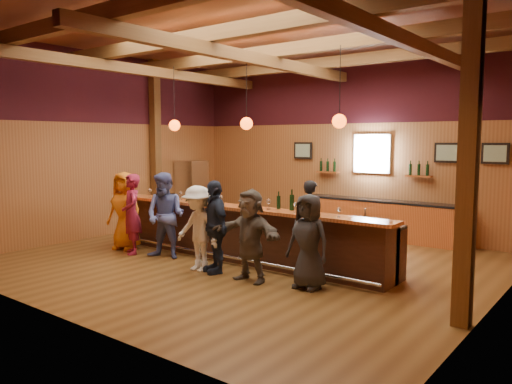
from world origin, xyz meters
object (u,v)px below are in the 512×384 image
stainless_fridge (192,192)px  customer_redvest (132,214)px  customer_dark (308,241)px  bartender (311,217)px  bar_counter (252,234)px  customer_orange (125,211)px  customer_navy (215,227)px  back_bar_cabinet (382,219)px  customer_white (198,228)px  customer_brown (250,235)px  bottle_a (279,202)px  customer_denim (165,216)px  ice_bucket (249,200)px

stainless_fridge → customer_redvest: stainless_fridge is taller
customer_dark → bartender: bartender is taller
bar_counter → customer_dark: size_ratio=4.11×
customer_orange → customer_navy: 2.88m
back_bar_cabinet → customer_white: customer_white is taller
stainless_fridge → customer_brown: (5.02, -3.65, -0.11)m
customer_dark → bartender: (-1.23, 2.09, 0.01)m
customer_orange → bottle_a: 3.67m
customer_navy → customer_dark: 1.86m
customer_navy → customer_dark: size_ratio=1.09×
bartender → bottle_a: bartender is taller
customer_navy → customer_brown: bearing=24.9°
back_bar_cabinet → customer_brown: size_ratio=2.54×
back_bar_cabinet → customer_redvest: bearing=-126.9°
customer_dark → customer_denim: bearing=-178.7°
customer_navy → bottle_a: bearing=82.5°
ice_bucket → stainless_fridge: bearing=147.1°
customer_brown → customer_dark: size_ratio=1.03×
back_bar_cabinet → customer_dark: customer_dark is taller
customer_denim → bottle_a: size_ratio=5.30×
bar_counter → customer_redvest: (-2.33, -1.11, 0.32)m
bar_counter → customer_orange: 2.98m
back_bar_cabinet → bottle_a: bearing=-96.4°
customer_denim → bartender: 2.99m
stainless_fridge → customer_dark: (6.01, -3.40, -0.13)m
stainless_fridge → ice_bucket: 5.13m
customer_denim → customer_dark: (3.36, 0.00, -0.10)m
ice_bucket → bar_counter: bearing=118.6°
customer_brown → customer_dark: (1.00, 0.25, -0.02)m
customer_navy → customer_denim: bearing=-158.8°
customer_denim → ice_bucket: size_ratio=6.50×
customer_white → bartender: customer_white is taller
back_bar_cabinet → customer_brown: bearing=-93.4°
customer_white → customer_denim: bearing=169.6°
back_bar_cabinet → bartender: size_ratio=2.57×
back_bar_cabinet → stainless_fridge: bearing=-168.1°
customer_white → bartender: size_ratio=1.00×
customer_redvest → bottle_a: bearing=48.9°
bar_counter → customer_white: 1.30m
customer_redvest → customer_dark: bearing=34.1°
customer_dark → ice_bucket: size_ratio=5.73×
customer_redvest → bartender: size_ratio=1.08×
customer_orange → customer_denim: (1.35, -0.05, 0.02)m
customer_brown → ice_bucket: bearing=133.0°
customer_dark → bottle_a: bearing=146.7°
bartender → ice_bucket: 1.61m
bar_counter → back_bar_cabinet: 3.76m
customer_brown → ice_bucket: customer_brown is taller
customer_orange → bottle_a: (3.58, 0.74, 0.39)m
customer_orange → customer_denim: bearing=-16.0°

